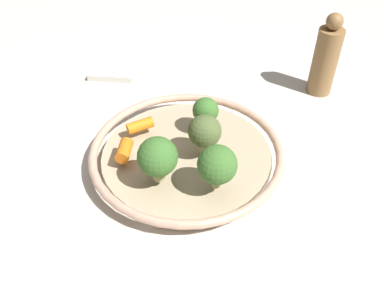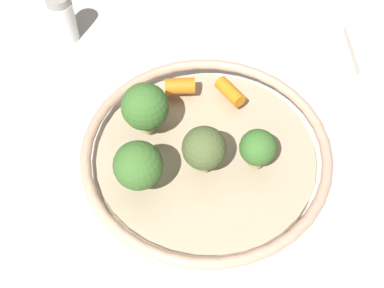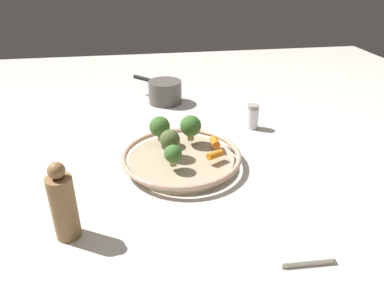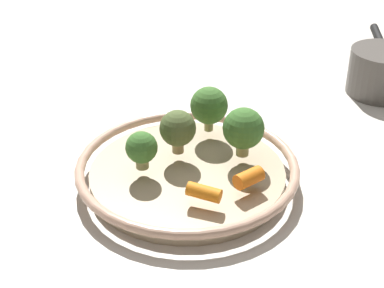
% 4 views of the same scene
% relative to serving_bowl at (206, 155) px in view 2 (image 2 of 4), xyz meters
% --- Properties ---
extents(ground_plane, '(2.50, 2.50, 0.00)m').
position_rel_serving_bowl_xyz_m(ground_plane, '(0.00, 0.00, -0.02)').
color(ground_plane, beige).
extents(serving_bowl, '(0.32, 0.32, 0.04)m').
position_rel_serving_bowl_xyz_m(serving_bowl, '(0.00, 0.00, 0.00)').
color(serving_bowl, tan).
rests_on(serving_bowl, ground_plane).
extents(baby_carrot_right, '(0.04, 0.05, 0.02)m').
position_rel_serving_bowl_xyz_m(baby_carrot_right, '(-0.04, -0.08, 0.03)').
color(baby_carrot_right, orange).
rests_on(baby_carrot_right, serving_bowl).
extents(baby_carrot_back, '(0.04, 0.02, 0.02)m').
position_rel_serving_bowl_xyz_m(baby_carrot_back, '(0.03, -0.10, 0.03)').
color(baby_carrot_back, orange).
rests_on(baby_carrot_back, serving_bowl).
extents(broccoli_floret_small, '(0.06, 0.06, 0.07)m').
position_rel_serving_bowl_xyz_m(broccoli_floret_small, '(0.08, 0.05, 0.06)').
color(broccoli_floret_small, tan).
rests_on(broccoli_floret_small, serving_bowl).
extents(broccoli_floret_edge, '(0.06, 0.06, 0.07)m').
position_rel_serving_bowl_xyz_m(broccoli_floret_edge, '(0.07, -0.04, 0.06)').
color(broccoli_floret_edge, tan).
rests_on(broccoli_floret_edge, serving_bowl).
extents(broccoli_floret_large, '(0.05, 0.05, 0.06)m').
position_rel_serving_bowl_xyz_m(broccoli_floret_large, '(-0.06, 0.03, 0.05)').
color(broccoli_floret_large, tan).
rests_on(broccoli_floret_large, serving_bowl).
extents(broccoli_floret_mid, '(0.05, 0.05, 0.07)m').
position_rel_serving_bowl_xyz_m(broccoli_floret_mid, '(0.01, 0.03, 0.06)').
color(broccoli_floret_mid, tan).
rests_on(broccoli_floret_mid, serving_bowl).
extents(salt_shaker, '(0.04, 0.04, 0.08)m').
position_rel_serving_bowl_xyz_m(salt_shaker, '(0.20, -0.26, 0.02)').
color(salt_shaker, white).
rests_on(salt_shaker, ground_plane).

